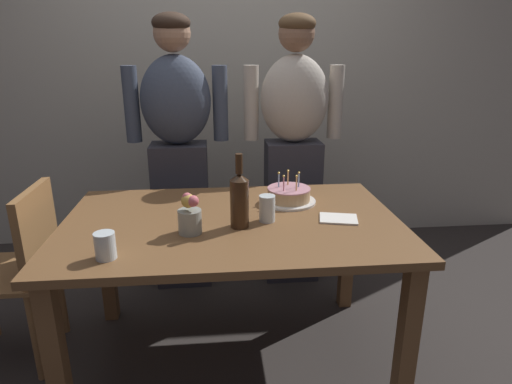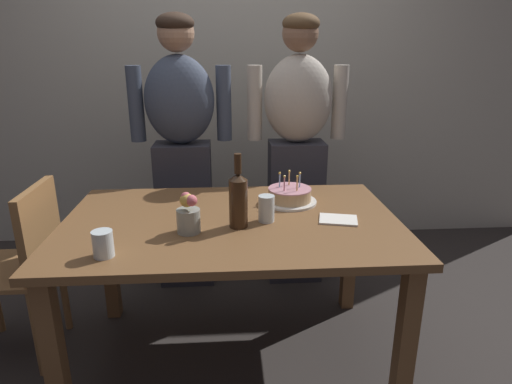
# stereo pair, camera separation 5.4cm
# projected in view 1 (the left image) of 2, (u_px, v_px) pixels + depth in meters

# --- Properties ---
(ground_plane) EXTENTS (10.00, 10.00, 0.00)m
(ground_plane) POSITION_uv_depth(u_px,v_px,m) (234.00, 357.00, 2.19)
(ground_plane) COLOR #332D2B
(back_wall) EXTENTS (5.20, 0.10, 2.60)m
(back_wall) POSITION_uv_depth(u_px,v_px,m) (222.00, 72.00, 3.24)
(back_wall) COLOR beige
(back_wall) RESTS_ON ground_plane
(dining_table) EXTENTS (1.50, 0.96, 0.74)m
(dining_table) POSITION_uv_depth(u_px,v_px,m) (232.00, 239.00, 1.98)
(dining_table) COLOR brown
(dining_table) RESTS_ON ground_plane
(birthday_cake) EXTENTS (0.27, 0.27, 0.15)m
(birthday_cake) POSITION_uv_depth(u_px,v_px,m) (289.00, 196.00, 2.16)
(birthday_cake) COLOR white
(birthday_cake) RESTS_ON dining_table
(water_glass_near) EXTENTS (0.07, 0.07, 0.12)m
(water_glass_near) POSITION_uv_depth(u_px,v_px,m) (267.00, 208.00, 1.92)
(water_glass_near) COLOR silver
(water_glass_near) RESTS_ON dining_table
(water_glass_far) EXTENTS (0.08, 0.08, 0.10)m
(water_glass_far) POSITION_uv_depth(u_px,v_px,m) (105.00, 246.00, 1.58)
(water_glass_far) COLOR silver
(water_glass_far) RESTS_ON dining_table
(wine_bottle) EXTENTS (0.08, 0.08, 0.32)m
(wine_bottle) POSITION_uv_depth(u_px,v_px,m) (239.00, 199.00, 1.84)
(wine_bottle) COLOR #382314
(wine_bottle) RESTS_ON dining_table
(napkin_stack) EXTENTS (0.19, 0.16, 0.01)m
(napkin_stack) POSITION_uv_depth(u_px,v_px,m) (338.00, 219.00, 1.95)
(napkin_stack) COLOR white
(napkin_stack) RESTS_ON dining_table
(flower_vase) EXTENTS (0.10, 0.10, 0.18)m
(flower_vase) POSITION_uv_depth(u_px,v_px,m) (190.00, 216.00, 1.79)
(flower_vase) COLOR #999E93
(flower_vase) RESTS_ON dining_table
(person_man_bearded) EXTENTS (0.61, 0.27, 1.66)m
(person_man_bearded) POSITION_uv_depth(u_px,v_px,m) (179.00, 151.00, 2.65)
(person_man_bearded) COLOR #33333D
(person_man_bearded) RESTS_ON ground_plane
(person_woman_cardigan) EXTENTS (0.61, 0.27, 1.66)m
(person_woman_cardigan) POSITION_uv_depth(u_px,v_px,m) (293.00, 149.00, 2.71)
(person_woman_cardigan) COLOR #33333D
(person_woman_cardigan) RESTS_ON ground_plane
(dining_chair) EXTENTS (0.42, 0.42, 0.87)m
(dining_chair) POSITION_uv_depth(u_px,v_px,m) (20.00, 262.00, 2.05)
(dining_chair) COLOR olive
(dining_chair) RESTS_ON ground_plane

